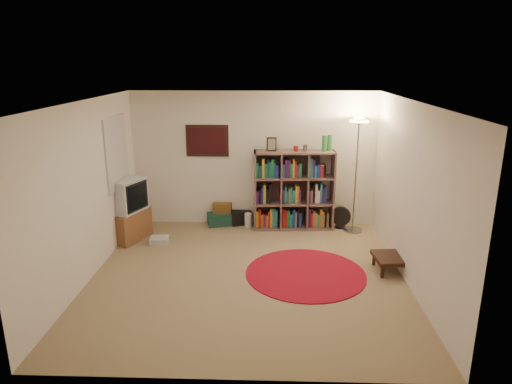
% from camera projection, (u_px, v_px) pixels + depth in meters
% --- Properties ---
extents(room, '(4.54, 4.54, 2.54)m').
position_uv_depth(room, '(244.00, 192.00, 6.34)').
color(room, '#917955').
rests_on(room, ground).
extents(bookshelf, '(1.48, 0.50, 1.74)m').
position_uv_depth(bookshelf, '(293.00, 191.00, 8.38)').
color(bookshelf, brown).
rests_on(bookshelf, ground).
extents(floor_lamp, '(0.47, 0.47, 2.08)m').
position_uv_depth(floor_lamp, '(358.00, 138.00, 7.90)').
color(floor_lamp, gray).
rests_on(floor_lamp, ground).
extents(floor_fan, '(0.37, 0.23, 0.42)m').
position_uv_depth(floor_fan, '(341.00, 217.00, 8.47)').
color(floor_fan, black).
rests_on(floor_fan, ground).
extents(tv_stand, '(0.76, 0.89, 1.09)m').
position_uv_depth(tv_stand, '(126.00, 210.00, 7.88)').
color(tv_stand, brown).
rests_on(tv_stand, ground).
extents(dvd_box, '(0.32, 0.27, 0.10)m').
position_uv_depth(dvd_box, '(159.00, 240.00, 7.82)').
color(dvd_box, silver).
rests_on(dvd_box, ground).
extents(suitcase, '(0.77, 0.59, 0.22)m').
position_uv_depth(suitcase, '(225.00, 218.00, 8.76)').
color(suitcase, '#153A2F').
rests_on(suitcase, ground).
extents(wicker_basket, '(0.36, 0.26, 0.20)m').
position_uv_depth(wicker_basket, '(223.00, 207.00, 8.71)').
color(wicker_basket, brown).
rests_on(wicker_basket, suitcase).
extents(duffel_bag, '(0.47, 0.44, 0.27)m').
position_uv_depth(duffel_bag, '(240.00, 217.00, 8.74)').
color(duffel_bag, black).
rests_on(duffel_bag, ground).
extents(paper_towel, '(0.17, 0.17, 0.27)m').
position_uv_depth(paper_towel, '(248.00, 220.00, 8.53)').
color(paper_towel, silver).
rests_on(paper_towel, ground).
extents(red_rug, '(1.76, 1.76, 0.02)m').
position_uv_depth(red_rug, '(306.00, 273.00, 6.70)').
color(red_rug, maroon).
rests_on(red_rug, ground).
extents(side_table, '(0.56, 0.56, 0.24)m').
position_uv_depth(side_table, '(392.00, 258.00, 6.74)').
color(side_table, black).
rests_on(side_table, ground).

